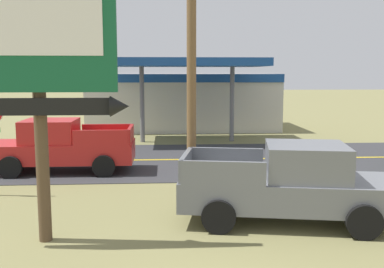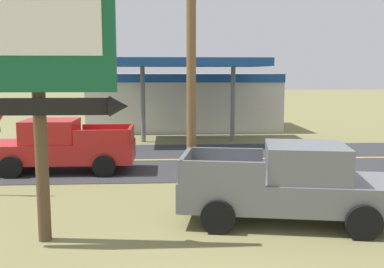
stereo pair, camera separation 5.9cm
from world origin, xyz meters
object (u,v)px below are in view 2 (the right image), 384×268
at_px(utility_pole, 191,36).
at_px(pickup_red_on_road, 62,146).
at_px(gas_station, 184,99).
at_px(motel_sign, 39,62).
at_px(pickup_grey_parked_on_lawn, 289,184).

height_order(utility_pole, pickup_red_on_road, utility_pole).
bearing_deg(pickup_red_on_road, gas_station, 68.42).
bearing_deg(pickup_red_on_road, utility_pole, -43.57).
distance_m(motel_sign, gas_station, 20.37).
distance_m(gas_station, pickup_red_on_road, 13.78).
xyz_separation_m(utility_pole, gas_station, (0.47, 17.14, -2.73)).
bearing_deg(gas_station, pickup_grey_parked_on_lawn, -84.45).
relative_size(pickup_grey_parked_on_lawn, pickup_red_on_road, 1.05).
relative_size(gas_station, pickup_red_on_road, 2.31).
bearing_deg(pickup_red_on_road, pickup_grey_parked_on_lawn, -41.57).
bearing_deg(motel_sign, gas_station, 79.22).
relative_size(motel_sign, utility_pole, 0.67).
bearing_deg(motel_sign, pickup_grey_parked_on_lawn, 10.33).
distance_m(utility_pole, gas_station, 17.36).
xyz_separation_m(utility_pole, pickup_grey_parked_on_lawn, (2.31, -1.75, -3.71)).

